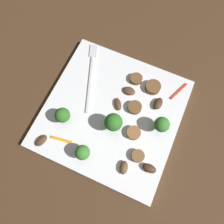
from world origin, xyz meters
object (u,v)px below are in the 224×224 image
(broccoli_floret_0, at_px, (162,125))
(sausage_slice_4, at_px, (153,87))
(fork, at_px, (91,72))
(pepper_strip_1, at_px, (179,91))
(sausage_slice_0, at_px, (135,107))
(mushroom_5, at_px, (129,91))
(broccoli_floret_1, at_px, (82,152))
(plate, at_px, (112,113))
(sausage_slice_3, at_px, (138,156))
(mushroom_1, at_px, (118,104))
(pepper_strip_0, at_px, (62,140))
(mushroom_4, at_px, (158,104))
(sausage_slice_1, at_px, (136,79))
(mushroom_3, at_px, (149,168))
(broccoli_floret_3, at_px, (113,122))
(broccoli_floret_2, at_px, (62,115))
(mushroom_0, at_px, (124,168))
(sausage_slice_2, at_px, (134,133))
(mushroom_2, at_px, (41,141))

(broccoli_floret_0, distance_m, sausage_slice_4, 0.10)
(fork, height_order, pepper_strip_1, same)
(sausage_slice_0, height_order, mushroom_5, sausage_slice_0)
(broccoli_floret_1, distance_m, mushroom_5, 0.17)
(plate, height_order, sausage_slice_3, sausage_slice_3)
(sausage_slice_3, relative_size, mushroom_1, 0.90)
(sausage_slice_0, bearing_deg, sausage_slice_3, -154.41)
(sausage_slice_4, bearing_deg, mushroom_1, 140.98)
(sausage_slice_3, height_order, pepper_strip_0, sausage_slice_3)
(sausage_slice_3, bearing_deg, mushroom_4, 0.86)
(mushroom_4, bearing_deg, sausage_slice_1, 61.02)
(mushroom_3, relative_size, pepper_strip_0, 0.62)
(sausage_slice_0, height_order, pepper_strip_0, sausage_slice_0)
(broccoli_floret_0, xyz_separation_m, broccoli_floret_3, (-0.04, 0.09, 0.01))
(fork, xyz_separation_m, mushroom_4, (-0.01, -0.17, 0.00))
(sausage_slice_0, bearing_deg, broccoli_floret_2, 123.20)
(sausage_slice_4, xyz_separation_m, mushroom_0, (-0.19, -0.01, 0.00))
(sausage_slice_4, bearing_deg, broccoli_floret_1, 158.77)
(sausage_slice_2, distance_m, sausage_slice_3, 0.05)
(mushroom_3, xyz_separation_m, pepper_strip_1, (0.19, -0.00, -0.01))
(broccoli_floret_0, distance_m, mushroom_5, 0.11)
(sausage_slice_0, bearing_deg, broccoli_floret_0, -107.73)
(broccoli_floret_1, xyz_separation_m, mushroom_5, (0.17, -0.03, -0.02))
(sausage_slice_1, bearing_deg, fork, 102.96)
(sausage_slice_3, xyz_separation_m, mushroom_0, (-0.03, 0.02, 0.00))
(mushroom_0, bearing_deg, mushroom_4, -5.65)
(broccoli_floret_0, relative_size, mushroom_1, 1.57)
(sausage_slice_1, height_order, sausage_slice_4, sausage_slice_4)
(broccoli_floret_0, distance_m, pepper_strip_0, 0.21)
(sausage_slice_3, bearing_deg, broccoli_floret_1, 111.65)
(plate, distance_m, mushroom_2, 0.16)
(sausage_slice_1, height_order, sausage_slice_2, sausage_slice_2)
(mushroom_1, bearing_deg, sausage_slice_1, -10.36)
(mushroom_4, distance_m, pepper_strip_1, 0.06)
(sausage_slice_4, distance_m, mushroom_3, 0.18)
(mushroom_2, bearing_deg, sausage_slice_3, -75.02)
(broccoli_floret_2, bearing_deg, plate, -57.04)
(pepper_strip_0, bearing_deg, broccoli_floret_1, -97.53)
(sausage_slice_1, height_order, mushroom_5, sausage_slice_1)
(mushroom_2, bearing_deg, broccoli_floret_0, -59.57)
(mushroom_3, bearing_deg, sausage_slice_4, 18.17)
(broccoli_floret_0, distance_m, broccoli_floret_3, 0.10)
(sausage_slice_3, bearing_deg, pepper_strip_1, -10.07)
(broccoli_floret_3, xyz_separation_m, mushroom_0, (-0.07, -0.05, -0.03))
(broccoli_floret_2, height_order, mushroom_1, broccoli_floret_2)
(sausage_slice_1, xyz_separation_m, pepper_strip_0, (-0.20, 0.09, -0.00))
(sausage_slice_4, relative_size, mushroom_3, 1.21)
(sausage_slice_3, xyz_separation_m, pepper_strip_0, (-0.03, 0.16, -0.00))
(plate, distance_m, broccoli_floret_0, 0.12)
(sausage_slice_2, xyz_separation_m, mushroom_4, (0.08, -0.02, 0.00))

